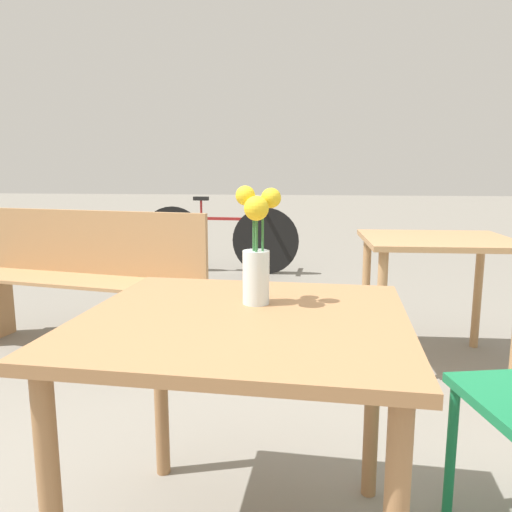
# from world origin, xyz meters

# --- Properties ---
(table_front) EXTENTS (0.91, 0.86, 0.72)m
(table_front) POSITION_xyz_m (0.00, 0.00, 0.62)
(table_front) COLOR #9E7047
(table_front) RESTS_ON ground_plane
(flower_vase) EXTENTS (0.13, 0.14, 0.34)m
(flower_vase) POSITION_xyz_m (0.02, 0.12, 0.87)
(flower_vase) COLOR silver
(flower_vase) RESTS_ON table_front
(bench_near) EXTENTS (1.55, 0.63, 0.85)m
(bench_near) POSITION_xyz_m (-1.19, 1.62, 0.46)
(bench_near) COLOR tan
(bench_near) RESTS_ON ground_plane
(table_back) EXTENTS (0.82, 0.72, 0.73)m
(table_back) POSITION_xyz_m (0.88, 1.57, 0.61)
(table_back) COLOR tan
(table_back) RESTS_ON ground_plane
(bicycle) EXTENTS (1.72, 0.44, 0.81)m
(bicycle) POSITION_xyz_m (-0.80, 3.95, 0.37)
(bicycle) COLOR black
(bicycle) RESTS_ON ground_plane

